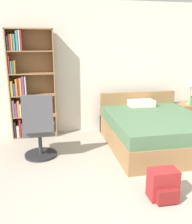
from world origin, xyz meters
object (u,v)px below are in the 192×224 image
at_px(water_bottle, 191,101).
at_px(backpack_red, 163,185).
at_px(office_chair, 39,130).
at_px(bookshelf, 26,87).
at_px(bed, 154,130).
at_px(nightstand, 187,116).
at_px(table_lamp, 191,84).

distance_m(water_bottle, backpack_red, 2.86).
height_order(office_chair, water_bottle, office_chair).
bearing_deg(backpack_red, office_chair, 136.42).
bearing_deg(office_chair, bookshelf, 102.31).
height_order(bed, backpack_red, bed).
height_order(bed, nightstand, bed).
height_order(table_lamp, water_bottle, table_lamp).
xyz_separation_m(nightstand, backpack_red, (-1.67, -2.38, -0.09)).
xyz_separation_m(bookshelf, office_chair, (0.24, -1.09, -0.51)).
relative_size(nightstand, water_bottle, 2.81).
xyz_separation_m(bookshelf, bed, (2.23, -0.91, -0.70)).
xyz_separation_m(office_chair, table_lamp, (3.13, 0.97, 0.48)).
bearing_deg(nightstand, bookshelf, 178.46).
relative_size(bookshelf, water_bottle, 10.80).
height_order(office_chair, backpack_red, office_chair).
height_order(bookshelf, table_lamp, bookshelf).
height_order(bookshelf, office_chair, bookshelf).
xyz_separation_m(bed, nightstand, (1.13, 0.82, -0.03)).
height_order(bed, office_chair, office_chair).
distance_m(bed, backpack_red, 1.66).
relative_size(bed, backpack_red, 5.31).
height_order(office_chair, table_lamp, table_lamp).
distance_m(office_chair, water_bottle, 3.25).
relative_size(bed, table_lamp, 3.45).
relative_size(bookshelf, office_chair, 1.93).
xyz_separation_m(office_chair, nightstand, (3.12, 1.00, -0.22)).
relative_size(office_chair, water_bottle, 5.61).
relative_size(office_chair, backpack_red, 2.93).
bearing_deg(bookshelf, office_chair, -77.69).
distance_m(bed, office_chair, 2.01).
bearing_deg(office_chair, backpack_red, -43.58).
xyz_separation_m(office_chair, water_bottle, (3.12, 0.89, 0.14)).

